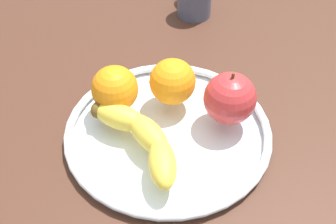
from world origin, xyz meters
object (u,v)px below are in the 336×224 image
fruit_bowl (168,131)px  orange_center (172,82)px  apple (230,98)px  orange_front_left (115,89)px  banana (141,136)px

fruit_bowl → orange_center: 7.37cm
apple → orange_front_left: 16.56cm
fruit_bowl → orange_front_left: size_ratio=4.33×
banana → apple: bearing=-102.5°
fruit_bowl → apple: 10.04cm
fruit_bowl → apple: bearing=-95.2°
fruit_bowl → banana: bearing=115.6°
fruit_bowl → orange_front_left: (6.49, 5.99, 4.33)cm
banana → orange_center: orange_center is taller
fruit_bowl → apple: apple is taller
apple → orange_front_left: (7.30, 14.86, -0.32)cm
fruit_bowl → orange_center: size_ratio=4.30×
banana → orange_front_left: 8.92cm
orange_front_left → orange_center: bearing=-97.2°
banana → orange_center: (7.57, -6.93, 1.67)cm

